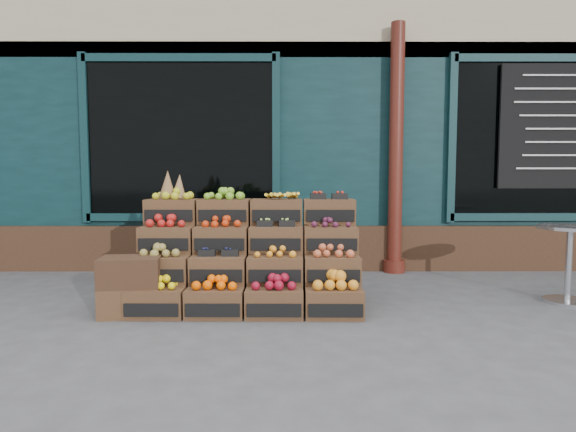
{
  "coord_description": "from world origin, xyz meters",
  "views": [
    {
      "loc": [
        -0.22,
        -4.19,
        1.25
      ],
      "look_at": [
        -0.2,
        0.7,
        0.85
      ],
      "focal_mm": 30.0,
      "sensor_mm": 36.0,
      "label": 1
    }
  ],
  "objects": [
    {
      "name": "bistro_table",
      "position": [
        2.58,
        0.5,
        0.48
      ],
      "size": [
        0.61,
        0.61,
        0.77
      ],
      "rotation": [
        0.0,
        0.0,
        0.34
      ],
      "color": "silver",
      "rests_on": "ground"
    },
    {
      "name": "shop_facade",
      "position": [
        0.0,
        5.11,
        2.4
      ],
      "size": [
        12.0,
        6.24,
        4.8
      ],
      "color": "#0D2A2C",
      "rests_on": "ground"
    },
    {
      "name": "shopkeeper",
      "position": [
        -2.03,
        2.8,
        0.99
      ],
      "size": [
        0.85,
        0.73,
        1.98
      ],
      "primitive_type": "imported",
      "rotation": [
        0.0,
        0.0,
        2.71
      ],
      "color": "#1E6A26",
      "rests_on": "ground"
    },
    {
      "name": "ground",
      "position": [
        0.0,
        0.0,
        0.0
      ],
      "size": [
        60.0,
        60.0,
        0.0
      ],
      "primitive_type": "plane",
      "color": "#4D4D50",
      "rests_on": "ground"
    },
    {
      "name": "spare_crates",
      "position": [
        -1.62,
        0.08,
        0.26
      ],
      "size": [
        0.57,
        0.43,
        0.53
      ],
      "rotation": [
        0.0,
        0.0,
        0.12
      ],
      "color": "#50341F",
      "rests_on": "ground"
    },
    {
      "name": "crate_display",
      "position": [
        -0.59,
        0.47,
        0.41
      ],
      "size": [
        2.12,
        1.05,
        1.32
      ],
      "rotation": [
        0.0,
        0.0,
        -0.01
      ],
      "color": "#50341F",
      "rests_on": "ground"
    }
  ]
}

